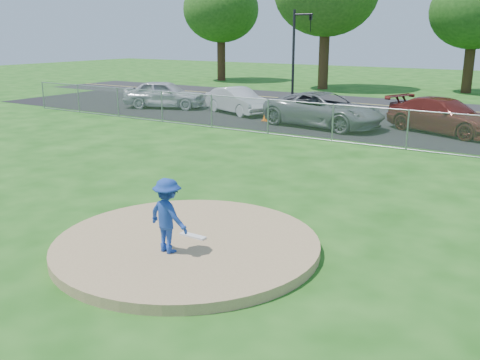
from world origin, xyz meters
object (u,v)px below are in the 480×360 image
at_px(traffic_cone, 266,114).
at_px(parked_car_darkred, 444,116).
at_px(parked_car_white, 237,101).
at_px(parked_car_gray, 324,110).
at_px(tree_center, 476,0).
at_px(parked_car_silver, 165,94).
at_px(pitcher, 168,216).
at_px(tree_far_left, 221,0).
at_px(traffic_signal_left, 297,48).

relative_size(traffic_cone, parked_car_darkred, 0.14).
xyz_separation_m(parked_car_white, parked_car_gray, (5.66, -1.33, 0.10)).
relative_size(parked_car_white, parked_car_gray, 0.74).
xyz_separation_m(tree_center, traffic_cone, (-5.83, -18.99, -6.10)).
bearing_deg(parked_car_silver, parked_car_gray, -116.29).
relative_size(parked_car_silver, parked_car_darkred, 0.90).
height_order(pitcher, traffic_cone, pitcher).
distance_m(parked_car_white, parked_car_darkred, 10.77).
bearing_deg(tree_far_left, parked_car_silver, -65.42).
relative_size(traffic_cone, parked_car_gray, 0.13).
bearing_deg(parked_car_white, parked_car_gray, -81.84).
bearing_deg(parked_car_white, tree_far_left, 58.53).
height_order(tree_center, parked_car_darkred, tree_center).
bearing_deg(parked_car_darkred, parked_car_white, 111.01).
distance_m(tree_center, parked_car_white, 20.37).
height_order(tree_far_left, traffic_signal_left, tree_far_left).
xyz_separation_m(tree_center, pitcher, (1.08, -34.64, -5.54)).
relative_size(pitcher, parked_car_silver, 0.31).
xyz_separation_m(tree_center, traffic_signal_left, (-7.76, -12.00, -3.11)).
distance_m(traffic_signal_left, parked_car_darkred, 11.87).
bearing_deg(pitcher, traffic_signal_left, -60.34).
bearing_deg(traffic_signal_left, parked_car_silver, -131.83).
distance_m(pitcher, parked_car_silver, 21.87).
bearing_deg(pitcher, tree_far_left, -48.40).
height_order(traffic_cone, parked_car_gray, parked_car_gray).
distance_m(tree_far_left, parked_car_darkred, 29.36).
bearing_deg(parked_car_silver, parked_car_darkred, -109.77).
bearing_deg(pitcher, parked_car_silver, -40.95).
xyz_separation_m(tree_center, parked_car_silver, (-13.19, -18.07, -5.66)).
bearing_deg(parked_car_white, pitcher, -129.41).
height_order(pitcher, parked_car_white, pitcher).
bearing_deg(parked_car_white, traffic_signal_left, 14.80).
bearing_deg(parked_car_gray, tree_far_left, 53.66).
relative_size(tree_far_left, traffic_cone, 14.96).
xyz_separation_m(traffic_signal_left, parked_car_white, (-0.65, -5.63, -2.66)).
distance_m(tree_center, pitcher, 35.10).
bearing_deg(tree_center, parked_car_gray, -98.26).
relative_size(tree_center, parked_car_white, 2.33).
bearing_deg(traffic_cone, pitcher, -66.20).
xyz_separation_m(traffic_signal_left, parked_car_darkred, (10.12, -5.64, -2.60)).
height_order(tree_center, parked_car_white, tree_center).
relative_size(traffic_signal_left, parked_car_silver, 1.20).
relative_size(tree_center, parked_car_darkred, 1.89).
relative_size(traffic_signal_left, parked_car_white, 1.33).
bearing_deg(tree_far_left, parked_car_gray, -44.56).
distance_m(tree_far_left, traffic_signal_left, 17.60).
distance_m(parked_car_silver, parked_car_gray, 10.48).
distance_m(tree_center, parked_car_gray, 19.99).
height_order(traffic_signal_left, parked_car_silver, traffic_signal_left).
bearing_deg(tree_center, parked_car_silver, -126.14).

